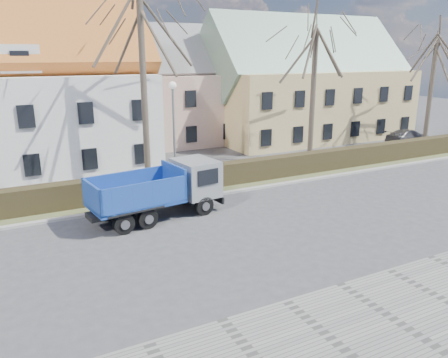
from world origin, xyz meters
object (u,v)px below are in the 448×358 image
parked_car_b (409,137)px  cart_frame (96,211)px  streetlight (174,136)px  dump_truck (152,192)px

parked_car_b → cart_frame: bearing=99.5°
cart_frame → parked_car_b: bearing=11.1°
streetlight → cart_frame: size_ratio=9.38×
streetlight → parked_car_b: size_ratio=1.37×
streetlight → parked_car_b: streetlight is taller
dump_truck → streetlight: streetlight is taller
cart_frame → parked_car_b: size_ratio=0.15×
parked_car_b → dump_truck: bearing=103.6°
dump_truck → cart_frame: 2.95m
dump_truck → cart_frame: (-2.38, 1.42, -1.00)m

